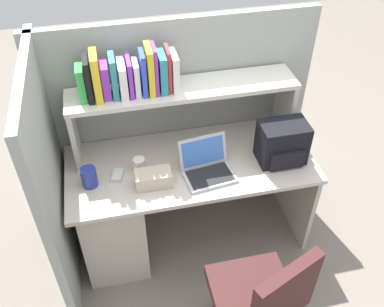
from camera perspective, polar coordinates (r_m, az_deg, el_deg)
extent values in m
plane|color=slate|center=(3.33, -0.19, -10.52)|extent=(8.00, 8.00, 0.00)
cube|color=beige|center=(2.81, -0.22, -1.42)|extent=(1.60, 0.70, 0.03)
cube|color=#B6AD9F|center=(3.04, -10.50, -8.02)|extent=(0.40, 0.64, 0.70)
cube|color=#B6AD9F|center=(3.27, 13.30, -4.09)|extent=(0.03, 0.64, 0.70)
cube|color=#939991|center=(3.06, -1.76, 4.12)|extent=(1.84, 0.05, 1.55)
cube|color=#939991|center=(2.73, -17.76, -3.75)|extent=(0.05, 1.06, 1.55)
cube|color=#BCB7AC|center=(2.79, -15.33, 2.63)|extent=(0.03, 0.28, 0.42)
cube|color=#BCB7AC|center=(3.00, 12.15, 6.28)|extent=(0.03, 0.28, 0.42)
cube|color=beige|center=(2.69, -1.17, 8.51)|extent=(1.44, 0.28, 0.03)
cube|color=green|center=(2.60, -14.44, 8.99)|extent=(0.04, 0.13, 0.21)
cube|color=black|center=(2.58, -13.58, 9.56)|extent=(0.03, 0.16, 0.26)
cube|color=yellow|center=(2.56, -12.56, 9.90)|extent=(0.04, 0.17, 0.29)
cube|color=purple|center=(2.59, -11.39, 9.48)|extent=(0.04, 0.13, 0.21)
cube|color=teal|center=(2.58, -10.33, 10.00)|extent=(0.03, 0.15, 0.25)
cube|color=white|center=(2.59, -9.18, 9.70)|extent=(0.04, 0.18, 0.21)
cube|color=purple|center=(2.59, -8.24, 10.06)|extent=(0.02, 0.17, 0.22)
cube|color=white|center=(2.60, -7.38, 9.94)|extent=(0.03, 0.14, 0.20)
cube|color=blue|center=(2.57, -6.49, 10.51)|extent=(0.03, 0.14, 0.26)
cube|color=yellow|center=(2.58, -5.63, 10.96)|extent=(0.04, 0.17, 0.29)
cube|color=purple|center=(2.58, -4.91, 11.04)|extent=(0.02, 0.15, 0.29)
cube|color=teal|center=(2.60, -3.98, 10.73)|extent=(0.04, 0.17, 0.24)
cube|color=red|center=(2.60, -3.17, 11.10)|extent=(0.02, 0.15, 0.26)
cube|color=white|center=(2.62, -2.39, 10.85)|extent=(0.04, 0.17, 0.23)
cube|color=#B7BABF|center=(2.69, 2.28, -2.96)|extent=(0.34, 0.26, 0.02)
cube|color=black|center=(2.68, 2.36, -2.93)|extent=(0.29, 0.21, 0.00)
cube|color=#B7BABF|center=(2.70, 1.43, 0.33)|extent=(0.32, 0.11, 0.19)
cube|color=#3F72CC|center=(2.69, 1.48, 0.24)|extent=(0.28, 0.09, 0.16)
cube|color=black|center=(2.80, 11.83, 1.49)|extent=(0.30, 0.20, 0.27)
cube|color=black|center=(2.77, 12.45, -0.86)|extent=(0.22, 0.04, 0.12)
cube|color=silver|center=(2.72, -9.80, -2.88)|extent=(0.09, 0.12, 0.03)
cylinder|color=white|center=(2.74, -7.00, -1.44)|extent=(0.08, 0.08, 0.09)
cube|color=#BFB299|center=(2.63, -5.14, -3.31)|extent=(0.22, 0.12, 0.10)
cylinder|color=navy|center=(2.68, -13.46, -3.06)|extent=(0.10, 0.10, 0.13)
cube|color=#3F1E1E|center=(2.54, 7.94, -18.06)|extent=(0.44, 0.44, 0.08)
cube|color=#3F1E1E|center=(2.25, 12.10, -18.05)|extent=(0.39, 0.21, 0.44)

